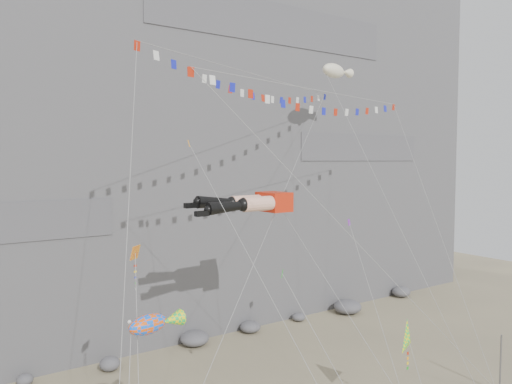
% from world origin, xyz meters
% --- Properties ---
extents(cliff, '(80.00, 28.00, 50.00)m').
position_xyz_m(cliff, '(0.00, 32.00, 25.00)').
color(cliff, slate).
rests_on(cliff, ground).
extents(talus_boulders, '(60.00, 3.00, 1.20)m').
position_xyz_m(talus_boulders, '(0.00, 17.00, 0.60)').
color(talus_boulders, '#5D5D62').
rests_on(talus_boulders, ground).
extents(anchor_pole_right, '(0.12, 0.12, 4.20)m').
position_xyz_m(anchor_pole_right, '(13.81, -3.42, 2.10)').
color(anchor_pole_right, slate).
rests_on(anchor_pole_right, ground).
extents(legs_kite, '(8.57, 14.68, 19.14)m').
position_xyz_m(legs_kite, '(-1.09, 6.40, 13.61)').
color(legs_kite, red).
rests_on(legs_kite, ground).
extents(flag_banner_upper, '(28.87, 20.38, 32.23)m').
position_xyz_m(flag_banner_upper, '(2.01, 9.93, 23.10)').
color(flag_banner_upper, red).
rests_on(flag_banner_upper, ground).
extents(flag_banner_lower, '(23.75, 11.95, 25.23)m').
position_xyz_m(flag_banner_lower, '(4.44, 5.70, 21.66)').
color(flag_banner_lower, red).
rests_on(flag_banner_lower, ground).
extents(harlequin_kite, '(2.99, 6.80, 13.27)m').
position_xyz_m(harlequin_kite, '(-10.75, 2.79, 11.68)').
color(harlequin_kite, red).
rests_on(harlequin_kite, ground).
extents(fish_windsock, '(4.91, 5.49, 10.17)m').
position_xyz_m(fish_windsock, '(-11.06, 0.42, 8.61)').
color(fish_windsock, '#FF560D').
rests_on(fish_windsock, ground).
extents(delta_kite, '(4.27, 5.76, 7.77)m').
position_xyz_m(delta_kite, '(5.36, -2.06, 5.25)').
color(delta_kite, yellow).
rests_on(delta_kite, ground).
extents(blimp_windsock, '(4.37, 16.89, 29.29)m').
position_xyz_m(blimp_windsock, '(12.23, 12.38, 24.79)').
color(blimp_windsock, '#F8EFCC').
rests_on(blimp_windsock, ground).
extents(small_kite_a, '(2.98, 15.82, 23.45)m').
position_xyz_m(small_kite_a, '(-4.76, 7.73, 17.15)').
color(small_kite_a, orange).
rests_on(small_kite_a, ground).
extents(small_kite_b, '(4.45, 10.39, 16.04)m').
position_xyz_m(small_kite_b, '(5.32, 3.13, 11.87)').
color(small_kite_b, purple).
rests_on(small_kite_b, ground).
extents(small_kite_c, '(2.21, 8.43, 12.66)m').
position_xyz_m(small_kite_c, '(-2.33, 0.91, 9.68)').
color(small_kite_c, '#19A31C').
rests_on(small_kite_c, ground).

